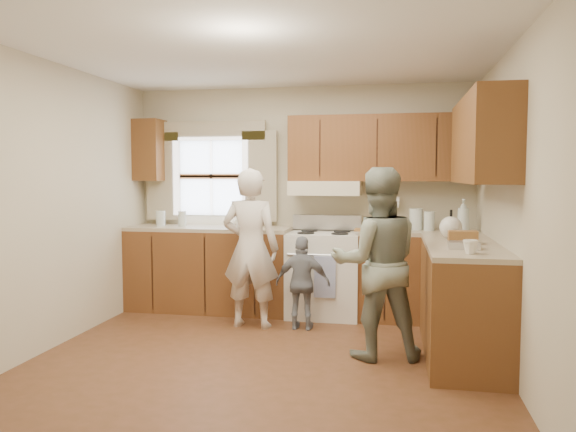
% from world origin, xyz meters
% --- Properties ---
extents(room, '(3.80, 3.80, 3.80)m').
position_xyz_m(room, '(0.00, 0.00, 1.25)').
color(room, '#4E3018').
rests_on(room, ground).
extents(kitchen_fixtures, '(3.80, 2.25, 2.15)m').
position_xyz_m(kitchen_fixtures, '(0.62, 1.08, 0.84)').
color(kitchen_fixtures, '#472A0F').
rests_on(kitchen_fixtures, ground).
extents(stove, '(0.76, 0.67, 1.07)m').
position_xyz_m(stove, '(0.30, 1.44, 0.47)').
color(stove, silver).
rests_on(stove, ground).
extents(woman_left, '(0.60, 0.41, 1.58)m').
position_xyz_m(woman_left, '(-0.36, 0.85, 0.79)').
color(woman_left, beige).
rests_on(woman_left, ground).
extents(woman_right, '(0.87, 0.74, 1.58)m').
position_xyz_m(woman_right, '(0.90, 0.13, 0.79)').
color(woman_right, '#213A27').
rests_on(woman_right, ground).
extents(child, '(0.54, 0.24, 0.92)m').
position_xyz_m(child, '(0.16, 0.85, 0.46)').
color(child, gray).
rests_on(child, ground).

